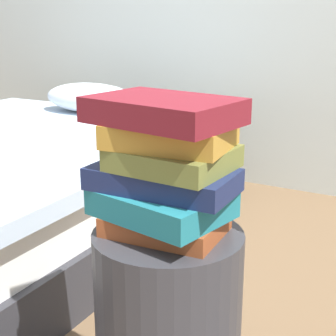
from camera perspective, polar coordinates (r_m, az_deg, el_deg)
The scene contains 6 objects.
book_rust at distance 1.09m, azimuth -0.19°, elevation -6.09°, with size 0.24×0.17×0.04m, color #994723.
book_teal at distance 1.07m, azimuth -0.70°, elevation -3.85°, with size 0.26×0.20×0.05m, color #1E727F.
book_navy at distance 1.06m, azimuth -0.62°, elevation -1.26°, with size 0.30×0.16×0.05m, color #19234C.
book_olive at distance 1.04m, azimuth 0.58°, elevation 1.13°, with size 0.22×0.19×0.04m, color olive.
book_ochre at distance 1.04m, azimuth 0.44°, elevation 3.66°, with size 0.24×0.17×0.05m, color #B7842D.
book_maroon at distance 1.02m, azimuth -0.63°, elevation 6.35°, with size 0.29×0.19×0.05m, color maroon.
Camera 1 is at (0.50, -0.87, 0.97)m, focal length 55.26 mm.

